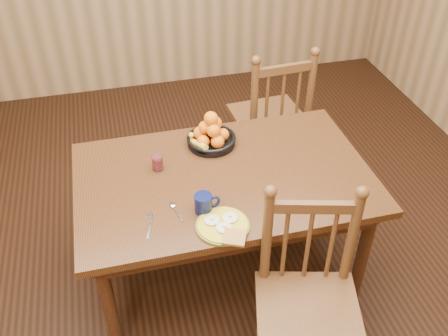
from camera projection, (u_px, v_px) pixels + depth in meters
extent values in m
cube|color=black|center=(224.00, 267.00, 3.18)|extent=(4.50, 5.00, 0.01)
cube|color=black|center=(224.00, 178.00, 2.73)|extent=(1.60, 1.00, 0.04)
cube|color=black|center=(207.00, 146.00, 3.09)|extent=(1.40, 0.04, 0.10)
cube|color=black|center=(245.00, 242.00, 2.45)|extent=(1.40, 0.04, 0.10)
cube|color=black|center=(343.00, 169.00, 2.91)|extent=(0.04, 0.84, 0.10)
cube|color=black|center=(92.00, 210.00, 2.63)|extent=(0.04, 0.84, 0.10)
cylinder|color=black|center=(109.00, 306.00, 2.52)|extent=(0.07, 0.07, 0.70)
cylinder|color=black|center=(363.00, 255.00, 2.79)|extent=(0.07, 0.07, 0.70)
cylinder|color=black|center=(100.00, 202.00, 3.13)|extent=(0.07, 0.07, 0.70)
cylinder|color=black|center=(309.00, 169.00, 3.40)|extent=(0.07, 0.07, 0.70)
cube|color=#452A14|center=(268.00, 117.00, 3.63)|extent=(0.52, 0.50, 0.04)
cylinder|color=#452A14|center=(281.00, 129.00, 3.98)|extent=(0.04, 0.04, 0.48)
cylinder|color=#452A14|center=(233.00, 138.00, 3.88)|extent=(0.04, 0.04, 0.48)
cylinder|color=#452A14|center=(301.00, 156.00, 3.70)|extent=(0.04, 0.04, 0.48)
cylinder|color=#452A14|center=(250.00, 166.00, 3.60)|extent=(0.04, 0.04, 0.48)
cylinder|color=#452A14|center=(310.00, 92.00, 3.34)|extent=(0.05, 0.05, 0.58)
cylinder|color=#452A14|center=(254.00, 102.00, 3.24)|extent=(0.05, 0.05, 0.58)
cylinder|color=#452A14|center=(282.00, 104.00, 3.32)|extent=(0.02, 0.02, 0.45)
cube|color=#452A14|center=(285.00, 69.00, 3.16)|extent=(0.40, 0.06, 0.06)
cube|color=#452A14|center=(308.00, 313.00, 2.32)|extent=(0.58, 0.57, 0.04)
cylinder|color=#452A14|center=(262.00, 312.00, 2.63)|extent=(0.04, 0.04, 0.47)
cylinder|color=#452A14|center=(336.00, 313.00, 2.63)|extent=(0.04, 0.04, 0.47)
cylinder|color=#452A14|center=(267.00, 238.00, 2.31)|extent=(0.05, 0.05, 0.57)
cylinder|color=#452A14|center=(352.00, 239.00, 2.31)|extent=(0.05, 0.05, 0.57)
cylinder|color=#452A14|center=(308.00, 246.00, 2.34)|extent=(0.02, 0.02, 0.44)
cube|color=#452A14|center=(314.00, 207.00, 2.19)|extent=(0.39, 0.13, 0.05)
cylinder|color=#59601E|center=(223.00, 226.00, 2.40)|extent=(0.26, 0.26, 0.01)
cylinder|color=gold|center=(223.00, 225.00, 2.40)|extent=(0.24, 0.24, 0.01)
ellipsoid|color=silver|center=(212.00, 220.00, 2.41)|extent=(0.08, 0.08, 0.01)
cube|color=#F2E08C|center=(212.00, 218.00, 2.40)|extent=(0.02, 0.02, 0.01)
ellipsoid|color=silver|center=(230.00, 217.00, 2.42)|extent=(0.08, 0.08, 0.01)
cube|color=#F2E08C|center=(230.00, 216.00, 2.41)|extent=(0.02, 0.02, 0.01)
ellipsoid|color=silver|center=(224.00, 227.00, 2.37)|extent=(0.08, 0.08, 0.01)
cube|color=#F2E08C|center=(224.00, 226.00, 2.36)|extent=(0.02, 0.02, 0.01)
cube|color=brown|center=(234.00, 237.00, 2.31)|extent=(0.14, 0.13, 0.01)
cube|color=silver|center=(150.00, 228.00, 2.39)|extent=(0.05, 0.14, 0.00)
cube|color=silver|center=(150.00, 215.00, 2.46)|extent=(0.04, 0.05, 0.00)
cube|color=silver|center=(178.00, 214.00, 2.47)|extent=(0.04, 0.12, 0.00)
ellipsoid|color=silver|center=(173.00, 204.00, 2.52)|extent=(0.03, 0.04, 0.01)
cylinder|color=#0A113B|center=(203.00, 203.00, 2.46)|extent=(0.09, 0.09, 0.10)
torus|color=#0A113B|center=(214.00, 202.00, 2.47)|extent=(0.07, 0.02, 0.07)
cylinder|color=black|center=(203.00, 196.00, 2.43)|extent=(0.08, 0.08, 0.00)
cylinder|color=silver|center=(158.00, 162.00, 2.73)|extent=(0.06, 0.06, 0.09)
cylinder|color=maroon|center=(158.00, 163.00, 2.73)|extent=(0.05, 0.05, 0.07)
cylinder|color=black|center=(211.00, 143.00, 2.93)|extent=(0.28, 0.28, 0.02)
torus|color=black|center=(211.00, 138.00, 2.91)|extent=(0.29, 0.29, 0.02)
cylinder|color=black|center=(211.00, 144.00, 2.94)|extent=(0.10, 0.10, 0.01)
sphere|color=orange|center=(223.00, 135.00, 2.92)|extent=(0.07, 0.07, 0.07)
sphere|color=orange|center=(212.00, 129.00, 2.96)|extent=(0.08, 0.08, 0.08)
sphere|color=orange|center=(200.00, 133.00, 2.92)|extent=(0.08, 0.08, 0.08)
sphere|color=orange|center=(203.00, 141.00, 2.86)|extent=(0.07, 0.07, 0.07)
sphere|color=orange|center=(218.00, 142.00, 2.86)|extent=(0.08, 0.08, 0.08)
sphere|color=orange|center=(215.00, 123.00, 2.89)|extent=(0.08, 0.08, 0.08)
sphere|color=orange|center=(205.00, 127.00, 2.87)|extent=(0.07, 0.07, 0.07)
sphere|color=orange|center=(213.00, 131.00, 2.84)|extent=(0.08, 0.08, 0.08)
sphere|color=orange|center=(211.00, 118.00, 2.83)|extent=(0.08, 0.08, 0.08)
cylinder|color=yellow|center=(198.00, 144.00, 2.86)|extent=(0.10, 0.17, 0.07)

